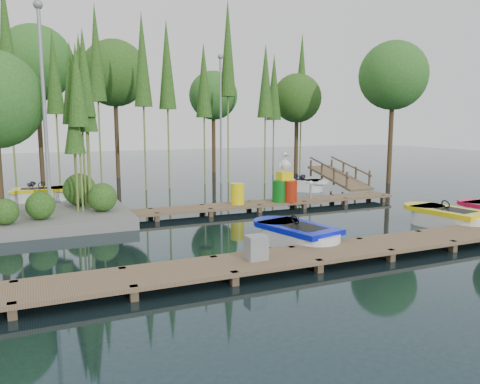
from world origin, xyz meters
name	(u,v)px	position (x,y,z in m)	size (l,w,h in m)	color
ground_plane	(232,228)	(0.00, 0.00, 0.00)	(90.00, 90.00, 0.00)	#1C2F35
near_dock	(305,256)	(0.00, -4.50, 0.23)	(18.00, 1.50, 0.50)	brown
far_dock	(231,206)	(1.00, 2.50, 0.23)	(15.00, 1.20, 0.50)	brown
island	(19,131)	(-6.30, 3.29, 3.18)	(6.20, 4.20, 6.75)	slate
tree_screen	(111,69)	(-2.04, 10.60, 6.12)	(34.42, 18.53, 10.31)	#43311C
lamp_island	(44,97)	(-5.50, 2.50, 4.26)	(0.30, 0.30, 7.25)	gray
lamp_rear	(221,108)	(4.00, 11.00, 4.26)	(0.30, 0.30, 7.25)	gray
ramp	(339,177)	(9.00, 6.50, 0.59)	(1.50, 3.94, 1.49)	brown
boat_blue	(297,237)	(0.72, -2.93, 0.28)	(1.97, 3.14, 0.98)	white
boat_yellow_near	(447,219)	(6.56, -2.88, 0.29)	(1.76, 3.14, 1.00)	white
boat_yellow_far	(39,194)	(-5.74, 8.45, 0.29)	(2.80, 1.42, 1.36)	white
boat_white_far	(300,185)	(6.57, 6.46, 0.29)	(2.75, 2.78, 1.28)	white
utility_cabinet	(256,248)	(-1.32, -4.50, 0.58)	(0.47, 0.39, 0.57)	gray
yellow_barrel	(237,194)	(1.28, 2.50, 0.71)	(0.54, 0.54, 0.82)	yellow
drum_cluster	(286,187)	(3.35, 2.35, 0.88)	(1.15, 1.05, 1.98)	#0B6715
seagull_post	(311,187)	(4.64, 2.50, 0.81)	(0.47, 0.25, 0.75)	gray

